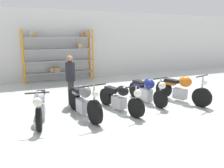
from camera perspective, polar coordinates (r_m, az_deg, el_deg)
ground_plane at (r=7.14m, az=1.27°, el=-6.13°), size 30.00×30.00×0.00m
back_wall at (r=11.97m, az=-9.72°, el=10.02°), size 30.00×0.08×3.60m
shelving_rack at (r=11.47m, az=-13.45°, el=7.68°), size 3.48×0.63×2.60m
motorcycle_silver at (r=6.31m, az=-18.22°, el=-5.07°), size 0.61×2.06×0.96m
motorcycle_grey at (r=6.32m, az=-7.41°, el=-4.45°), size 0.74×2.04×1.05m
motorcycle_black at (r=6.73m, az=2.18°, el=-3.75°), size 0.80×2.01×0.93m
motorcycle_blue at (r=7.67m, az=9.11°, el=-1.59°), size 0.56×2.03×0.98m
motorcycle_orange at (r=8.01m, az=17.70°, el=-1.36°), size 0.93×2.09×1.04m
person_browsing at (r=7.43m, az=-10.80°, el=2.10°), size 0.45×0.45×1.65m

